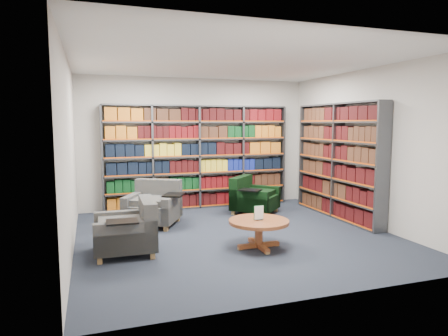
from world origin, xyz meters
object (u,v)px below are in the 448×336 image
object	(u,v)px
coffee_table	(259,226)
chair_green_right	(252,198)
chair_teal_left	(154,207)
chair_teal_front	(131,232)

from	to	relation	value
coffee_table	chair_green_right	bearing A→B (deg)	70.10
chair_teal_left	chair_green_right	bearing A→B (deg)	7.74
chair_teal_front	chair_teal_left	bearing A→B (deg)	69.52
chair_green_right	chair_teal_front	size ratio (longest dim) A/B	1.16
chair_teal_left	chair_teal_front	world-z (taller)	chair_teal_left
chair_teal_left	coffee_table	world-z (taller)	chair_teal_left
chair_teal_left	chair_green_right	world-z (taller)	chair_teal_left
chair_green_right	coffee_table	xyz separation A→B (m)	(-0.79, -2.18, 0.04)
chair_green_right	chair_teal_front	world-z (taller)	chair_teal_front
chair_green_right	chair_teal_front	bearing A→B (deg)	-145.16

